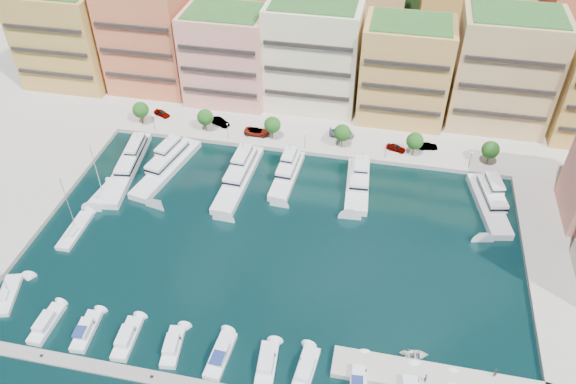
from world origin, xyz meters
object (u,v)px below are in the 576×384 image
(yacht_2, at_px, (240,175))
(yacht_0, at_px, (128,164))
(car_5, at_px, (428,146))
(lamppost_3, at_px, (386,147))
(tree_4, at_px, (415,141))
(car_0, at_px, (162,113))
(yacht_3, at_px, (288,172))
(lamppost_2, at_px, (305,138))
(yacht_6, at_px, (489,201))
(cruiser_3, at_px, (173,347))
(cruiser_4, at_px, (220,356))
(sailboat_2, at_px, (102,196))
(car_2, at_px, (257,132))
(person_0, at_px, (426,378))
(tree_5, at_px, (491,150))
(lamppost_0, at_px, (153,120))
(car_4, at_px, (396,148))
(sailboat_1, at_px, (75,231))
(tender_2, at_px, (417,355))
(cruiser_5, at_px, (267,364))
(cruiser_2, at_px, (127,339))
(person_1, at_px, (495,373))
(tree_0, at_px, (141,110))
(tree_2, at_px, (272,125))
(lamppost_4, at_px, (471,157))
(tree_1, at_px, (205,117))
(cruiser_0, at_px, (46,324))
(yacht_4, at_px, (358,183))
(lamppost_1, at_px, (228,129))
(car_1, at_px, (220,122))
(cruiser_6, at_px, (305,371))
(yacht_1, at_px, (168,165))
(tree_3, at_px, (342,133))
(car_3, at_px, (342,133))
(cruiser_7, at_px, (358,381))
(cruiser_1, at_px, (86,331))

(yacht_2, bearing_deg, yacht_0, -177.22)
(car_5, bearing_deg, lamppost_3, 108.21)
(tree_4, relative_size, car_0, 1.32)
(yacht_3, bearing_deg, lamppost_2, 78.51)
(yacht_6, bearing_deg, cruiser_3, -138.19)
(cruiser_4, height_order, sailboat_2, sailboat_2)
(car_2, height_order, person_0, same)
(cruiser_4, distance_m, sailboat_2, 47.33)
(tree_5, relative_size, yacht_6, 0.29)
(lamppost_0, xyz_separation_m, car_4, (56.23, 3.28, -2.10))
(sailboat_1, relative_size, car_4, 3.11)
(tender_2, bearing_deg, cruiser_5, 94.34)
(yacht_2, distance_m, cruiser_2, 43.66)
(cruiser_2, distance_m, person_1, 56.20)
(cruiser_4, height_order, car_4, car_4)
(tree_0, distance_m, lamppost_3, 58.05)
(tree_2, bearing_deg, lamppost_4, -2.99)
(tree_1, relative_size, cruiser_2, 0.69)
(tree_0, xyz_separation_m, yacht_6, (79.61, -13.07, -3.53))
(lamppost_2, xyz_separation_m, person_1, (37.68, -51.20, -2.05))
(tree_1, xyz_separation_m, yacht_0, (-12.61, -16.13, -3.53))
(cruiser_0, bearing_deg, car_2, 71.00)
(tree_2, bearing_deg, cruiser_0, -112.64)
(yacht_4, xyz_separation_m, car_4, (7.07, 13.43, 0.63))
(yacht_6, height_order, car_0, yacht_6)
(lamppost_1, distance_m, cruiser_5, 60.18)
(lamppost_0, height_order, car_1, lamppost_0)
(tree_4, bearing_deg, sailboat_1, -149.21)
(person_0, xyz_separation_m, person_1, (9.96, 2.98, -0.04))
(lamppost_3, bearing_deg, lamppost_2, 180.00)
(tree_1, height_order, lamppost_2, tree_1)
(car_1, bearing_deg, tree_0, 124.26)
(cruiser_0, height_order, cruiser_6, same)
(person_1, bearing_deg, sailboat_2, -51.15)
(yacht_1, relative_size, sailboat_1, 1.72)
(cruiser_3, bearing_deg, sailboat_2, 130.65)
(yacht_0, bearing_deg, person_0, -32.10)
(tree_3, relative_size, car_1, 1.14)
(cruiser_5, bearing_deg, car_3, 87.09)
(lamppost_3, bearing_deg, tree_0, 177.73)
(tree_2, height_order, lamppost_1, tree_2)
(tree_3, height_order, person_0, tree_3)
(lamppost_0, xyz_separation_m, person_1, (73.68, -51.20, -2.05))
(cruiser_5, bearing_deg, yacht_1, 126.75)
(lamppost_3, xyz_separation_m, car_3, (-10.50, 6.46, -1.99))
(cruiser_2, xyz_separation_m, cruiser_7, (36.52, -0.03, 0.02))
(cruiser_2, bearing_deg, tree_2, 79.93)
(tree_3, height_order, sailboat_2, sailboat_2)
(cruiser_1, distance_m, person_0, 53.06)
(tree_3, xyz_separation_m, lamppost_4, (28.00, -2.30, -0.92))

